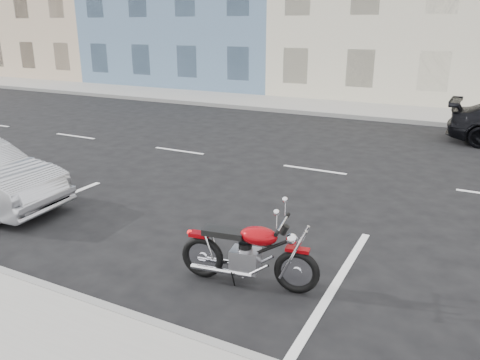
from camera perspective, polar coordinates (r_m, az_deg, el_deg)
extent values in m
plane|color=black|center=(11.21, 18.77, -0.19)|extent=(120.00, 120.00, 0.00)
cube|color=gray|center=(20.60, 8.93, 8.88)|extent=(80.00, 3.40, 0.15)
cube|color=gray|center=(19.01, 7.26, 8.20)|extent=(80.00, 0.12, 0.16)
torus|color=black|center=(6.20, 13.28, -11.93)|extent=(0.62, 0.20, 0.61)
torus|color=black|center=(6.41, 1.20, -10.35)|extent=(0.62, 0.20, 0.61)
cube|color=maroon|center=(6.05, 13.50, -9.30)|extent=(0.33, 0.17, 0.05)
cube|color=maroon|center=(6.26, 0.90, -7.58)|extent=(0.29, 0.19, 0.05)
cube|color=gray|center=(6.25, 6.77, -10.70)|extent=(0.42, 0.33, 0.31)
ellipsoid|color=maroon|center=(6.05, 8.62, -7.73)|extent=(0.55, 0.39, 0.25)
cube|color=black|center=(6.14, 4.11, -7.33)|extent=(0.60, 0.33, 0.08)
cylinder|color=silver|center=(5.92, 11.70, -6.24)|extent=(0.13, 0.64, 0.03)
sphere|color=silver|center=(6.00, 12.81, -8.05)|extent=(0.16, 0.16, 0.16)
cylinder|color=silver|center=(6.27, 3.71, -12.04)|extent=(0.87, 0.21, 0.07)
cylinder|color=silver|center=(6.49, 4.30, -10.95)|extent=(0.87, 0.21, 0.07)
cylinder|color=silver|center=(6.08, 13.03, -9.63)|extent=(0.36, 0.10, 0.73)
cylinder|color=black|center=(6.15, 8.69, -9.67)|extent=(0.74, 0.16, 0.45)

